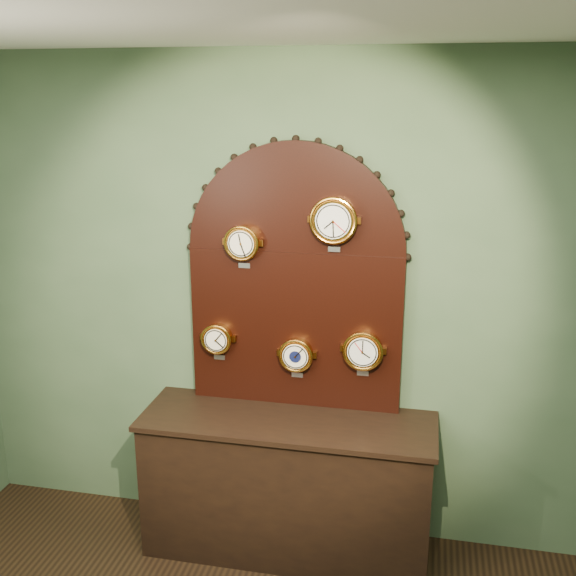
% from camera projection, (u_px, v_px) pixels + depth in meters
% --- Properties ---
extents(wall_back, '(4.00, 0.00, 4.00)m').
position_uv_depth(wall_back, '(297.00, 306.00, 3.85)').
color(wall_back, '#435B3E').
rests_on(wall_back, ground).
extents(shop_counter, '(1.60, 0.50, 0.80)m').
position_uv_depth(shop_counter, '(287.00, 487.00, 3.88)').
color(shop_counter, black).
rests_on(shop_counter, ground_plane).
extents(display_board, '(1.26, 0.06, 1.53)m').
position_uv_depth(display_board, '(295.00, 270.00, 3.74)').
color(display_board, black).
rests_on(display_board, shop_counter).
extents(roman_clock, '(0.20, 0.08, 0.25)m').
position_uv_depth(roman_clock, '(242.00, 243.00, 3.70)').
color(roman_clock, orange).
rests_on(roman_clock, display_board).
extents(arabic_clock, '(0.25, 0.08, 0.30)m').
position_uv_depth(arabic_clock, '(334.00, 220.00, 3.56)').
color(arabic_clock, orange).
rests_on(arabic_clock, display_board).
extents(hygrometer, '(0.18, 0.08, 0.23)m').
position_uv_depth(hygrometer, '(217.00, 338.00, 3.89)').
color(hygrometer, orange).
rests_on(hygrometer, display_board).
extents(barometer, '(0.20, 0.08, 0.25)m').
position_uv_depth(barometer, '(296.00, 355.00, 3.81)').
color(barometer, orange).
rests_on(barometer, display_board).
extents(tide_clock, '(0.22, 0.08, 0.28)m').
position_uv_depth(tide_clock, '(363.00, 350.00, 3.72)').
color(tide_clock, orange).
rests_on(tide_clock, display_board).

